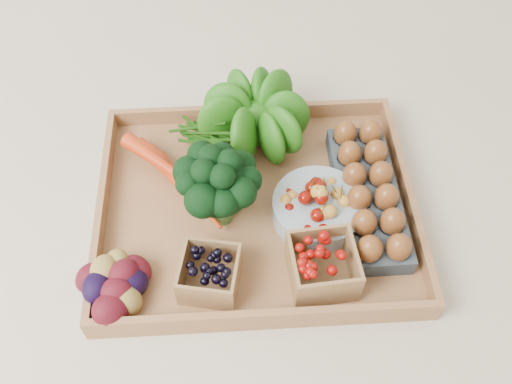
{
  "coord_description": "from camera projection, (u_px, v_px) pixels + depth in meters",
  "views": [
    {
      "loc": [
        -0.03,
        -0.58,
        0.84
      ],
      "look_at": [
        0.0,
        0.0,
        0.06
      ],
      "focal_mm": 40.0,
      "sensor_mm": 36.0,
      "label": 1
    }
  ],
  "objects": [
    {
      "name": "egg_carton",
      "position": [
        367.0,
        197.0,
        1.01
      ],
      "size": [
        0.11,
        0.3,
        0.03
      ],
      "primitive_type": "cube",
      "rotation": [
        0.0,
        0.0,
        0.0
      ],
      "color": "#343C43",
      "rests_on": "tray"
    },
    {
      "name": "tray",
      "position": [
        256.0,
        210.0,
        1.02
      ],
      "size": [
        0.55,
        0.45,
        0.01
      ],
      "primitive_type": "cube",
      "color": "#9C6B41",
      "rests_on": "ground"
    },
    {
      "name": "lettuce",
      "position": [
        256.0,
        111.0,
        1.06
      ],
      "size": [
        0.14,
        0.14,
        0.14
      ],
      "primitive_type": "sphere",
      "color": "#12500C",
      "rests_on": "tray"
    },
    {
      "name": "ground",
      "position": [
        256.0,
        212.0,
        1.03
      ],
      "size": [
        4.0,
        4.0,
        0.0
      ],
      "primitive_type": "plane",
      "color": "beige",
      "rests_on": "ground"
    },
    {
      "name": "cherry_bowl",
      "position": [
        318.0,
        209.0,
        0.99
      ],
      "size": [
        0.16,
        0.16,
        0.04
      ],
      "primitive_type": "cylinder",
      "color": "#8C9EA5",
      "rests_on": "tray"
    },
    {
      "name": "carrots",
      "position": [
        174.0,
        175.0,
        1.03
      ],
      "size": [
        0.21,
        0.15,
        0.05
      ],
      "primitive_type": null,
      "color": "red",
      "rests_on": "tray"
    },
    {
      "name": "potatoes",
      "position": [
        110.0,
        280.0,
        0.88
      ],
      "size": [
        0.14,
        0.14,
        0.08
      ],
      "primitive_type": null,
      "color": "#3F0A12",
      "rests_on": "tray"
    },
    {
      "name": "punnet_raspberry",
      "position": [
        323.0,
        266.0,
        0.9
      ],
      "size": [
        0.11,
        0.11,
        0.07
      ],
      "primitive_type": "cube",
      "rotation": [
        0.0,
        0.0,
        0.08
      ],
      "color": "#7C0905",
      "rests_on": "tray"
    },
    {
      "name": "broccoli",
      "position": [
        219.0,
        197.0,
        0.96
      ],
      "size": [
        0.15,
        0.15,
        0.11
      ],
      "primitive_type": null,
      "color": "black",
      "rests_on": "tray"
    },
    {
      "name": "punnet_blackberry",
      "position": [
        210.0,
        274.0,
        0.9
      ],
      "size": [
        0.11,
        0.11,
        0.06
      ],
      "primitive_type": "cube",
      "rotation": [
        0.0,
        0.0,
        -0.19
      ],
      "color": "black",
      "rests_on": "tray"
    }
  ]
}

